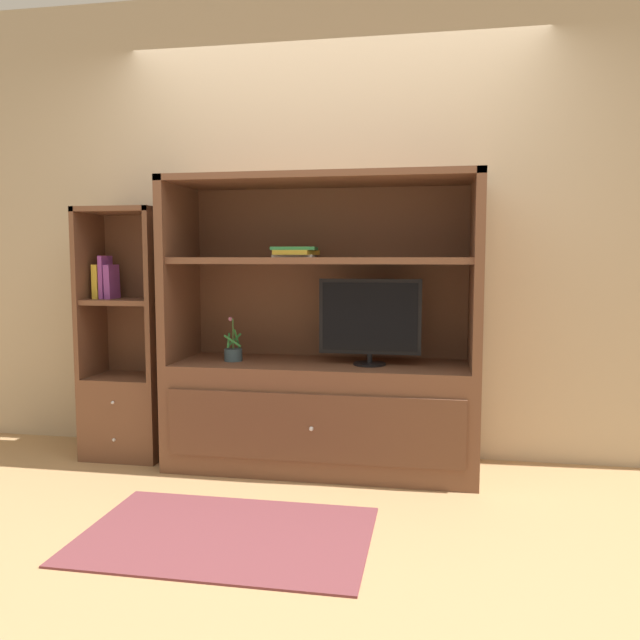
# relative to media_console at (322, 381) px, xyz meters

# --- Properties ---
(ground_plane) EXTENTS (8.00, 8.00, 0.00)m
(ground_plane) POSITION_rel_media_console_xyz_m (0.00, -0.41, -0.50)
(ground_plane) COLOR tan
(painted_rear_wall) EXTENTS (6.00, 0.10, 2.80)m
(painted_rear_wall) POSITION_rel_media_console_xyz_m (0.00, 0.34, 0.90)
(painted_rear_wall) COLOR tan
(painted_rear_wall) RESTS_ON ground_plane
(area_rug) EXTENTS (1.25, 0.82, 0.01)m
(area_rug) POSITION_rel_media_console_xyz_m (-0.24, -1.01, -0.50)
(area_rug) COLOR brown
(area_rug) RESTS_ON ground_plane
(media_console) EXTENTS (1.75, 0.61, 1.66)m
(media_console) POSITION_rel_media_console_xyz_m (0.00, 0.00, 0.00)
(media_console) COLOR brown
(media_console) RESTS_ON ground_plane
(tv_monitor) EXTENTS (0.57, 0.18, 0.48)m
(tv_monitor) POSITION_rel_media_console_xyz_m (0.28, -0.04, 0.36)
(tv_monitor) COLOR black
(tv_monitor) RESTS_ON media_console
(potted_plant) EXTENTS (0.11, 0.11, 0.26)m
(potted_plant) POSITION_rel_media_console_xyz_m (-0.52, -0.04, 0.15)
(potted_plant) COLOR #384C56
(potted_plant) RESTS_ON media_console
(magazine_stack) EXTENTS (0.27, 0.30, 0.06)m
(magazine_stack) POSITION_rel_media_console_xyz_m (-0.15, -0.01, 0.74)
(magazine_stack) COLOR silver
(magazine_stack) RESTS_ON media_console
(bookshelf_tall) EXTENTS (0.48, 0.38, 1.50)m
(bookshelf_tall) POSITION_rel_media_console_xyz_m (-1.20, 0.00, -0.00)
(bookshelf_tall) COLOR brown
(bookshelf_tall) RESTS_ON ground_plane
(upright_book_row) EXTENTS (0.12, 0.13, 0.26)m
(upright_book_row) POSITION_rel_media_console_xyz_m (-1.32, -0.01, 0.57)
(upright_book_row) COLOR gold
(upright_book_row) RESTS_ON bookshelf_tall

